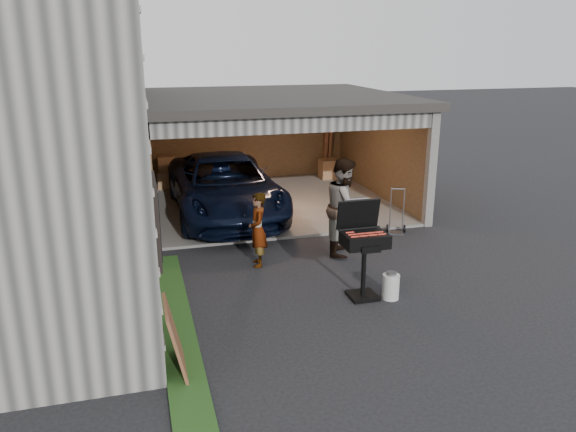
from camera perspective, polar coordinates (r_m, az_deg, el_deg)
name	(u,v)px	position (r m, az deg, el deg)	size (l,w,h in m)	color
ground	(318,311)	(9.23, 3.06, -9.64)	(80.00, 80.00, 0.00)	black
groundcover_strip	(183,362)	(7.96, -10.59, -14.37)	(0.50, 8.00, 0.06)	#193814
garage	(266,133)	(15.16, -2.23, 8.45)	(6.80, 6.30, 2.90)	#605E59
minivan	(225,189)	(13.92, -6.44, 2.79)	(2.43, 5.27, 1.46)	black
woman	(258,230)	(10.79, -3.09, -1.40)	(0.53, 0.35, 1.46)	#9DB3C6
man	(344,207)	(11.40, 5.76, 0.97)	(0.97, 0.75, 1.99)	#3E1C18
bbq_grill	(364,243)	(9.43, 7.70, -2.69)	(0.74, 0.65, 1.65)	black
propane_tank	(391,287)	(9.72, 10.39, -7.07)	(0.29, 0.29, 0.43)	silver
plywood_panel	(176,339)	(7.59, -11.35, -12.16)	(0.04, 0.87, 0.98)	brown
hand_truck	(396,224)	(13.04, 10.93, -0.84)	(0.48, 0.44, 1.05)	slate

